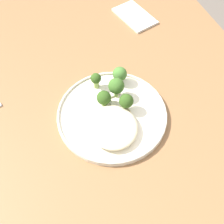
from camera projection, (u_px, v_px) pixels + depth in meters
ground at (110, 215)px, 1.34m from camera, size 6.00×6.00×0.00m
wooden_dining_table at (109, 151)px, 0.80m from camera, size 1.40×1.00×0.74m
dinner_plate at (112, 114)px, 0.76m from camera, size 0.29×0.29×0.02m
noodle_bed at (113, 127)px, 0.72m from camera, size 0.13×0.13×0.03m
seared_scallop_rear_pale at (124, 114)px, 0.75m from camera, size 0.04×0.04×0.01m
seared_scallop_right_edge at (105, 134)px, 0.72m from camera, size 0.03×0.03×0.01m
seared_scallop_on_noodles at (113, 128)px, 0.72m from camera, size 0.02×0.02×0.01m
seared_scallop_half_hidden at (132, 128)px, 0.72m from camera, size 0.02×0.02×0.01m
seared_scallop_center_golden at (112, 141)px, 0.70m from camera, size 0.02×0.02×0.01m
seared_scallop_large_seared at (99, 117)px, 0.74m from camera, size 0.03×0.03×0.02m
broccoli_floret_split_head at (126, 101)px, 0.74m from camera, size 0.04×0.04×0.06m
broccoli_floret_small_sprig at (116, 86)px, 0.76m from camera, size 0.04×0.04×0.07m
broccoli_floret_right_tilted at (104, 98)px, 0.75m from camera, size 0.04×0.04×0.05m
broccoli_floret_left_leaning at (120, 74)px, 0.80m from camera, size 0.04×0.04×0.05m
broccoli_floret_center_pile at (96, 79)px, 0.79m from camera, size 0.03×0.03×0.05m
onion_sliver_long_sliver at (112, 96)px, 0.79m from camera, size 0.01×0.05×0.00m
onion_sliver_pale_crescent at (111, 103)px, 0.77m from camera, size 0.06×0.01×0.00m
folded_napkin at (135, 16)px, 1.00m from camera, size 0.17×0.12×0.01m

